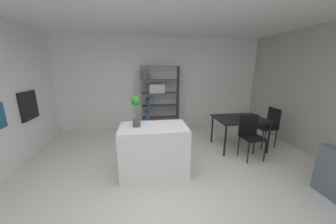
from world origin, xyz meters
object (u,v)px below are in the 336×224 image
dining_table (240,121)px  dining_chair_near (250,132)px  kitchen_island (154,150)px  open_bookshelf (156,98)px  potted_plant_on_island (136,109)px  built_in_oven (29,105)px  dining_chair_window_side (269,124)px

dining_table → dining_chair_near: 0.48m
kitchen_island → open_bookshelf: 2.42m
kitchen_island → open_bookshelf: bearing=84.4°
potted_plant_on_island → open_bookshelf: 2.37m
built_in_oven → open_bookshelf: 3.11m
dining_chair_near → dining_chair_window_side: 0.94m
built_in_oven → kitchen_island: size_ratio=0.51×
dining_table → dining_chair_window_side: (0.81, 0.00, -0.11)m
potted_plant_on_island → dining_chair_near: potted_plant_on_island is taller
open_bookshelf → dining_chair_window_side: bearing=-29.6°
kitchen_island → potted_plant_on_island: (-0.29, 0.04, 0.78)m
kitchen_island → dining_table: (2.13, 0.80, 0.23)m
kitchen_island → potted_plant_on_island: 0.83m
potted_plant_on_island → dining_table: size_ratio=0.46×
potted_plant_on_island → dining_chair_near: size_ratio=0.57×
built_in_oven → potted_plant_on_island: potted_plant_on_island is taller
built_in_oven → open_bookshelf: size_ratio=0.31×
kitchen_island → built_in_oven: bearing=156.8°
dining_table → dining_chair_near: size_ratio=1.25×
kitchen_island → dining_table: 2.29m
dining_table → open_bookshelf: bearing=141.0°
built_in_oven → potted_plant_on_island: bearing=-25.0°
dining_table → dining_chair_window_side: dining_chair_window_side is taller
kitchen_island → dining_table: bearing=20.5°
open_bookshelf → built_in_oven: bearing=-157.1°
kitchen_island → dining_chair_window_side: dining_chair_window_side is taller
built_in_oven → dining_chair_window_side: 5.61m
open_bookshelf → dining_chair_near: size_ratio=2.11×
dining_table → potted_plant_on_island: bearing=-162.6°
dining_chair_window_side → potted_plant_on_island: bearing=-79.2°
kitchen_island → dining_chair_window_side: bearing=15.3°
open_bookshelf → dining_chair_near: bearing=-46.7°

